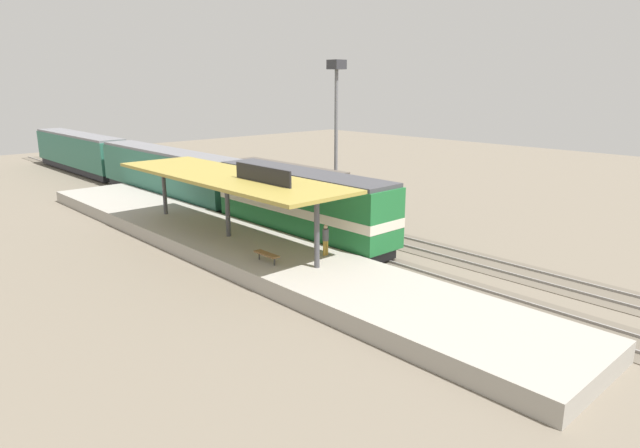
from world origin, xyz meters
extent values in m
plane|color=#706656|center=(2.00, 0.00, 0.00)|extent=(120.00, 120.00, 0.00)
cube|color=#5F5649|center=(0.00, 0.00, 0.02)|extent=(3.20, 110.00, 0.04)
cube|color=gray|center=(-0.72, 0.00, 0.08)|extent=(0.10, 110.00, 0.16)
cube|color=gray|center=(0.72, 0.00, 0.08)|extent=(0.10, 110.00, 0.16)
cube|color=#5F5649|center=(4.60, 0.00, 0.02)|extent=(3.20, 110.00, 0.04)
cube|color=gray|center=(3.88, 0.00, 0.08)|extent=(0.10, 110.00, 0.16)
cube|color=gray|center=(5.32, 0.00, 0.08)|extent=(0.10, 110.00, 0.16)
cube|color=#9E998E|center=(-4.60, 0.00, 0.45)|extent=(6.00, 44.00, 0.90)
cylinder|color=#47474C|center=(-4.60, -8.00, 2.70)|extent=(0.28, 0.28, 3.60)
cylinder|color=#47474C|center=(-4.60, 0.00, 2.70)|extent=(0.28, 0.28, 3.60)
cylinder|color=#47474C|center=(-4.60, 8.00, 2.70)|extent=(0.28, 0.28, 3.60)
cube|color=#A38E3D|center=(-4.60, 0.00, 4.60)|extent=(5.20, 18.00, 0.20)
cube|color=black|center=(-4.60, -3.60, 5.15)|extent=(0.12, 4.80, 0.90)
cylinder|color=#333338|center=(-6.00, -6.29, 1.11)|extent=(0.07, 0.07, 0.42)
cylinder|color=#333338|center=(-6.00, -4.99, 1.11)|extent=(0.07, 0.07, 0.42)
cube|color=brown|center=(-6.00, -5.64, 1.36)|extent=(0.44, 1.70, 0.08)
cube|color=#28282D|center=(0.00, -1.57, 0.51)|extent=(2.60, 13.60, 0.70)
cube|color=#1E6B33|center=(0.00, -1.57, 2.61)|extent=(2.90, 14.40, 3.50)
cube|color=#424247|center=(0.00, -1.57, 4.48)|extent=(2.78, 14.11, 0.24)
cube|color=beige|center=(0.00, -1.57, 2.35)|extent=(2.93, 14.43, 0.56)
cube|color=#28282D|center=(0.00, 16.43, 0.51)|extent=(2.60, 19.20, 0.70)
cube|color=#2D6B56|center=(0.00, 16.43, 2.51)|extent=(2.90, 20.00, 3.30)
cube|color=slate|center=(0.00, 16.43, 4.28)|extent=(2.78, 19.60, 0.24)
cube|color=#28282D|center=(0.00, 37.23, 0.51)|extent=(2.60, 19.20, 0.70)
cube|color=#2D6B56|center=(0.00, 37.23, 2.51)|extent=(2.90, 20.00, 3.30)
cube|color=slate|center=(0.00, 37.23, 4.28)|extent=(2.78, 19.60, 0.24)
cube|color=#28282D|center=(4.60, 5.76, 0.51)|extent=(2.50, 11.20, 0.70)
cube|color=#6B6056|center=(4.60, 5.76, 2.16)|extent=(2.80, 12.00, 2.60)
cube|color=#554D45|center=(4.60, 5.76, 3.58)|extent=(2.69, 11.76, 0.24)
cylinder|color=slate|center=(7.80, 3.24, 5.50)|extent=(0.28, 0.28, 11.00)
cube|color=#333338|center=(7.80, 3.24, 11.35)|extent=(1.10, 1.10, 0.70)
cylinder|color=olive|center=(-2.98, -6.84, 1.32)|extent=(0.16, 0.16, 0.84)
cylinder|color=olive|center=(-2.80, -6.84, 1.32)|extent=(0.16, 0.16, 0.84)
cylinder|color=#4C4C51|center=(-2.89, -6.84, 2.06)|extent=(0.34, 0.34, 0.64)
sphere|color=tan|center=(-2.89, -6.84, 2.50)|extent=(0.23, 0.23, 0.23)
camera|label=1|loc=(-22.51, -27.48, 10.05)|focal=30.72mm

